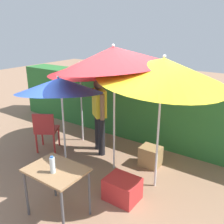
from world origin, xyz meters
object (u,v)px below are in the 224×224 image
at_px(chair_plastic, 46,129).
at_px(crate_cardboard, 150,156).
at_px(umbrella_orange, 163,70).
at_px(folding_table, 56,175).
at_px(bottle_water, 52,165).
at_px(umbrella_yellow, 80,70).
at_px(umbrella_rainbow, 114,57).
at_px(person_vendor, 99,111).
at_px(umbrella_navy, 60,86).
at_px(cooler_box, 122,189).

xyz_separation_m(chair_plastic, crate_cardboard, (2.12, 0.74, -0.32)).
distance_m(umbrella_orange, folding_table, 2.13).
xyz_separation_m(folding_table, bottle_water, (0.03, -0.08, 0.21)).
bearing_deg(bottle_water, umbrella_orange, 62.41).
bearing_deg(umbrella_yellow, umbrella_orange, -16.20).
height_order(umbrella_rainbow, bottle_water, umbrella_rainbow).
bearing_deg(person_vendor, crate_cardboard, 5.49).
bearing_deg(umbrella_rainbow, umbrella_yellow, 155.14).
relative_size(umbrella_rainbow, chair_plastic, 2.68).
relative_size(person_vendor, folding_table, 2.35).
distance_m(umbrella_yellow, folding_table, 2.71).
xyz_separation_m(umbrella_orange, bottle_water, (-0.80, -1.52, -1.12)).
distance_m(person_vendor, folding_table, 2.01).
relative_size(umbrella_navy, person_vendor, 1.00).
xyz_separation_m(umbrella_orange, cooler_box, (-0.27, -0.63, -1.81)).
relative_size(umbrella_orange, umbrella_navy, 1.21).
distance_m(umbrella_rainbow, cooler_box, 2.12).
relative_size(umbrella_yellow, umbrella_navy, 0.99).
xyz_separation_m(person_vendor, chair_plastic, (-0.96, -0.63, -0.42)).
bearing_deg(chair_plastic, bottle_water, -37.89).
distance_m(umbrella_orange, crate_cardboard, 1.91).
bearing_deg(chair_plastic, umbrella_rainbow, 8.34).
bearing_deg(bottle_water, person_vendor, 110.64).
bearing_deg(chair_plastic, folding_table, -36.69).
bearing_deg(bottle_water, umbrella_navy, 131.16).
xyz_separation_m(umbrella_orange, chair_plastic, (-2.49, -0.20, -1.48)).
bearing_deg(umbrella_rainbow, umbrella_orange, -2.07).
height_order(umbrella_rainbow, person_vendor, umbrella_rainbow).
bearing_deg(person_vendor, umbrella_rainbow, -31.91).
bearing_deg(umbrella_yellow, crate_cardboard, -3.33).
bearing_deg(folding_table, crate_cardboard, 77.12).
bearing_deg(bottle_water, crate_cardboard, 78.47).
height_order(crate_cardboard, folding_table, folding_table).
distance_m(umbrella_navy, bottle_water, 1.72).
bearing_deg(umbrella_yellow, chair_plastic, -108.06).
xyz_separation_m(umbrella_navy, bottle_water, (1.04, -1.18, -0.70)).
height_order(cooler_box, folding_table, folding_table).
xyz_separation_m(umbrella_navy, person_vendor, (0.30, 0.76, -0.63)).
xyz_separation_m(cooler_box, bottle_water, (-0.52, -0.89, 0.69)).
bearing_deg(crate_cardboard, folding_table, -102.88).
distance_m(umbrella_orange, umbrella_yellow, 2.33).
bearing_deg(umbrella_rainbow, cooler_box, -46.58).
height_order(umbrella_yellow, person_vendor, person_vendor).
bearing_deg(folding_table, bottle_water, -68.03).
bearing_deg(umbrella_navy, umbrella_rainbow, 21.63).
relative_size(umbrella_yellow, crate_cardboard, 4.77).
xyz_separation_m(umbrella_yellow, umbrella_navy, (0.39, -0.98, -0.12)).
bearing_deg(chair_plastic, umbrella_navy, -11.64).
bearing_deg(umbrella_navy, crate_cardboard, 31.00).
bearing_deg(person_vendor, chair_plastic, -146.93).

